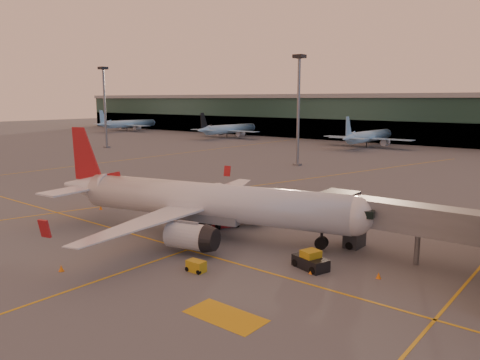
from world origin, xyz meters
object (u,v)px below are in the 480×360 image
Objects in this scene: pushback_tug at (310,261)px; catering_truck at (220,204)px; gpu_cart at (196,266)px; main_airplane at (200,202)px.

catering_truck is at bearing 176.47° from pushback_tug.
gpu_cart is at bearing -119.39° from pushback_tug.
pushback_tug is (7.70, 7.26, 0.21)m from gpu_cart.
pushback_tug is at bearing 41.13° from gpu_cart.
main_airplane is at bearing -167.73° from pushback_tug.
catering_truck reaches higher than pushback_tug.
pushback_tug is at bearing -19.65° from main_airplane.
gpu_cart is 10.59m from pushback_tug.
main_airplane is 5.37m from catering_truck.
main_airplane reaches higher than pushback_tug.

